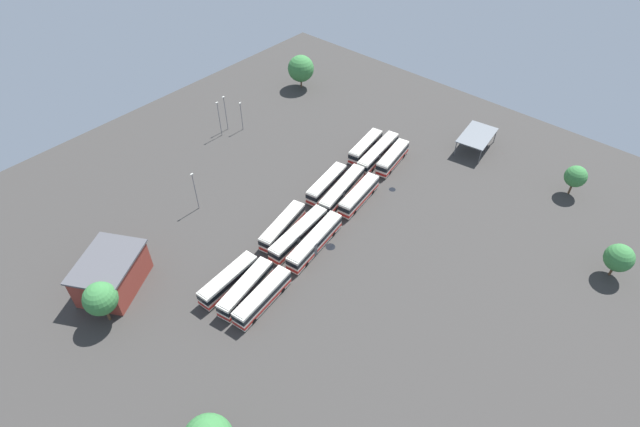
# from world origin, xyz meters

# --- Properties ---
(ground_plane) EXTENTS (127.30, 127.30, 0.00)m
(ground_plane) POSITION_xyz_m (0.00, 0.00, 0.00)
(ground_plane) COLOR #383533
(bus_row0_slot0) EXTENTS (12.74, 4.08, 3.47)m
(bus_row0_slot0) POSITION_xyz_m (-22.74, -6.63, 1.84)
(bus_row0_slot0) COLOR silver
(bus_row0_slot0) RESTS_ON ground_plane
(bus_row0_slot1) EXTENTS (12.79, 4.83, 3.47)m
(bus_row0_slot1) POSITION_xyz_m (-23.31, -3.15, 1.84)
(bus_row0_slot1) COLOR silver
(bus_row0_slot1) RESTS_ON ground_plane
(bus_row0_slot2) EXTENTS (12.33, 3.45, 3.47)m
(bus_row0_slot2) POSITION_xyz_m (-24.01, 0.44, 1.84)
(bus_row0_slot2) COLOR silver
(bus_row0_slot2) RESTS_ON ground_plane
(bus_row1_slot0) EXTENTS (15.20, 4.70, 3.47)m
(bus_row1_slot0) POSITION_xyz_m (-7.33, -4.65, 1.84)
(bus_row1_slot0) COLOR silver
(bus_row1_slot0) RESTS_ON ground_plane
(bus_row1_slot1) EXTENTS (15.16, 4.02, 3.47)m
(bus_row1_slot1) POSITION_xyz_m (-7.90, -1.06, 1.84)
(bus_row1_slot1) COLOR silver
(bus_row1_slot1) RESTS_ON ground_plane
(bus_row1_slot2) EXTENTS (12.85, 5.08, 3.47)m
(bus_row1_slot2) POSITION_xyz_m (-8.36, 2.69, 1.84)
(bus_row1_slot2) COLOR silver
(bus_row1_slot2) RESTS_ON ground_plane
(bus_row2_slot0) EXTENTS (12.47, 4.25, 3.47)m
(bus_row2_slot0) POSITION_xyz_m (8.57, -2.71, 1.84)
(bus_row2_slot0) COLOR silver
(bus_row2_slot0) RESTS_ON ground_plane
(bus_row2_slot1) EXTENTS (15.21, 5.20, 3.47)m
(bus_row2_slot1) POSITION_xyz_m (7.59, 1.00, 1.84)
(bus_row2_slot1) COLOR silver
(bus_row2_slot1) RESTS_ON ground_plane
(bus_row2_slot2) EXTENTS (12.52, 4.52, 3.47)m
(bus_row2_slot2) POSITION_xyz_m (6.99, 4.67, 1.84)
(bus_row2_slot2) COLOR silver
(bus_row2_slot2) RESTS_ON ground_plane
(bus_row3_slot0) EXTENTS (11.84, 4.48, 3.47)m
(bus_row3_slot0) POSITION_xyz_m (23.75, -0.46, 1.84)
(bus_row3_slot0) COLOR silver
(bus_row3_slot0) RESTS_ON ground_plane
(bus_row3_slot1) EXTENTS (15.20, 4.63, 3.47)m
(bus_row3_slot1) POSITION_xyz_m (22.96, 3.06, 1.84)
(bus_row3_slot1) COLOR silver
(bus_row3_slot1) RESTS_ON ground_plane
(bus_row3_slot2) EXTENTS (12.09, 4.46, 3.47)m
(bus_row3_slot2) POSITION_xyz_m (23.10, 6.67, 1.84)
(bus_row3_slot2) COLOR silver
(bus_row3_slot2) RESTS_ON ground_plane
(depot_building) EXTENTS (15.00, 13.86, 6.58)m
(depot_building) POSITION_xyz_m (-36.97, 15.59, 3.31)
(depot_building) COLOR maroon
(depot_building) RESTS_ON ground_plane
(maintenance_shelter) EXTENTS (11.37, 7.80, 3.92)m
(maintenance_shelter) POSITION_xyz_m (41.41, -11.54, 3.73)
(maintenance_shelter) COLOR slate
(maintenance_shelter) RESTS_ON ground_plane
(lamp_post_near_entrance) EXTENTS (0.56, 0.28, 8.96)m
(lamp_post_near_entrance) POSITION_xyz_m (8.87, 38.48, 4.90)
(lamp_post_near_entrance) COLOR slate
(lamp_post_near_entrance) RESTS_ON ground_plane
(lamp_post_mid_lot) EXTENTS (0.56, 0.28, 7.47)m
(lamp_post_mid_lot) POSITION_xyz_m (11.23, 35.54, 4.14)
(lamp_post_mid_lot) COLOR slate
(lamp_post_mid_lot) RESTS_ON ground_plane
(lamp_post_far_corner) EXTENTS (0.56, 0.28, 8.91)m
(lamp_post_far_corner) POSITION_xyz_m (-14.47, 20.76, 4.87)
(lamp_post_far_corner) COLOR slate
(lamp_post_far_corner) RESTS_ON ground_plane
(lamp_post_by_building) EXTENTS (0.56, 0.28, 9.10)m
(lamp_post_by_building) POSITION_xyz_m (6.07, 37.49, 4.97)
(lamp_post_by_building) COLOR slate
(lamp_post_by_building) RESTS_ON ground_plane
(tree_east_edge) EXTENTS (5.46, 5.46, 8.22)m
(tree_east_edge) POSITION_xyz_m (-41.60, 10.16, 5.47)
(tree_east_edge) COLOR brown
(tree_east_edge) RESTS_ON ground_plane
(tree_northeast) EXTENTS (7.10, 7.10, 9.12)m
(tree_northeast) POSITION_xyz_m (36.28, 39.03, 5.56)
(tree_northeast) COLOR brown
(tree_northeast) RESTS_ON ground_plane
(tree_south_edge) EXTENTS (4.51, 4.51, 6.85)m
(tree_south_edge) POSITION_xyz_m (39.97, -34.53, 4.57)
(tree_south_edge) COLOR brown
(tree_south_edge) RESTS_ON ground_plane
(tree_north_edge) EXTENTS (4.97, 4.97, 6.94)m
(tree_north_edge) POSITION_xyz_m (22.56, -48.67, 4.44)
(tree_north_edge) COLOR brown
(tree_north_edge) RESTS_ON ground_plane
(puddle_back_corner) EXTENTS (1.46, 1.46, 0.01)m
(puddle_back_corner) POSITION_xyz_m (16.49, -5.68, 0.00)
(puddle_back_corner) COLOR black
(puddle_back_corner) RESTS_ON ground_plane
(puddle_between_rows) EXTENTS (1.69, 1.69, 0.01)m
(puddle_between_rows) POSITION_xyz_m (14.56, 6.68, 0.00)
(puddle_between_rows) COLOR black
(puddle_between_rows) RESTS_ON ground_plane
(puddle_front_lane) EXTENTS (1.85, 1.85, 0.01)m
(puddle_front_lane) POSITION_xyz_m (-5.10, -6.61, 0.00)
(puddle_front_lane) COLOR black
(puddle_front_lane) RESTS_ON ground_plane
(puddle_near_shelter) EXTENTS (2.61, 2.61, 0.01)m
(puddle_near_shelter) POSITION_xyz_m (-5.24, 5.38, 0.00)
(puddle_near_shelter) COLOR black
(puddle_near_shelter) RESTS_ON ground_plane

